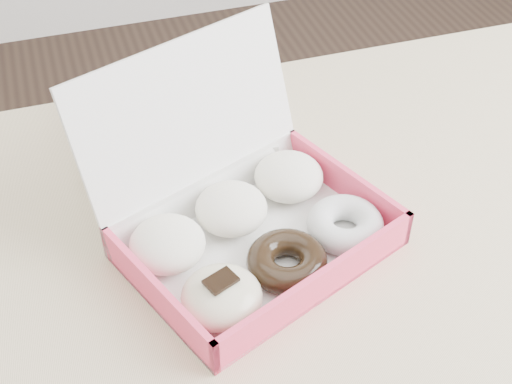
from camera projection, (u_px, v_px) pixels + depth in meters
name	position (u px, v px, depth m)	size (l,w,h in m)	color
table	(353.00, 265.00, 0.97)	(1.20, 0.80, 0.75)	tan
donut_box	(247.00, 222.00, 0.87)	(0.39, 0.38, 0.22)	white
newspapers	(180.00, 122.00, 1.05)	(0.26, 0.21, 0.04)	white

